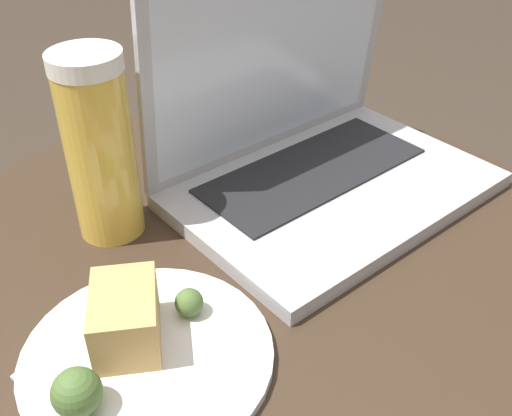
{
  "coord_description": "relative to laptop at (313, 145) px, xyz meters",
  "views": [
    {
      "loc": [
        -0.25,
        -0.38,
        0.92
      ],
      "look_at": [
        0.0,
        0.01,
        0.6
      ],
      "focal_mm": 42.0,
      "sensor_mm": 36.0,
      "label": 1
    }
  ],
  "objects": [
    {
      "name": "table",
      "position": [
        -0.14,
        -0.1,
        -0.18
      ],
      "size": [
        0.74,
        0.74,
        0.53
      ],
      "color": "#515156",
      "rests_on": "ground_plane"
    },
    {
      "name": "laptop",
      "position": [
        0.0,
        0.0,
        0.0
      ],
      "size": [
        0.38,
        0.28,
        0.26
      ],
      "color": "#B2B2B7",
      "rests_on": "table"
    },
    {
      "name": "snack_plate",
      "position": [
        -0.29,
        -0.14,
        -0.04
      ],
      "size": [
        0.21,
        0.21,
        0.06
      ],
      "color": "silver",
      "rests_on": "table"
    },
    {
      "name": "fork",
      "position": [
        -0.26,
        -0.21,
        -0.05
      ],
      "size": [
        0.03,
        0.19,
        0.0
      ],
      "color": "silver",
      "rests_on": "table"
    },
    {
      "name": "beer_glass",
      "position": [
        -0.23,
        0.05,
        0.05
      ],
      "size": [
        0.07,
        0.07,
        0.2
      ],
      "color": "gold",
      "rests_on": "table"
    },
    {
      "name": "napkin",
      "position": [
        -0.29,
        -0.12,
        -0.05
      ],
      "size": [
        0.18,
        0.16,
        0.0
      ],
      "color": "white",
      "rests_on": "table"
    }
  ]
}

